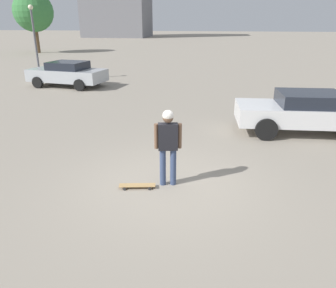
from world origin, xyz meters
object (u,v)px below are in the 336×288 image
object	(u,v)px
car_parked_far	(67,73)
person	(168,141)
car_parked_near	(306,111)
skateboard	(137,185)

from	to	relation	value
car_parked_far	person	bearing A→B (deg)	133.20
car_parked_near	car_parked_far	world-z (taller)	car_parked_far
person	skateboard	distance (m)	1.25
person	car_parked_far	distance (m)	13.25
car_parked_far	skateboard	bearing A→B (deg)	130.11
car_parked_near	person	bearing A→B (deg)	44.68
skateboard	car_parked_near	bearing A→B (deg)	-144.77
skateboard	car_parked_far	bearing A→B (deg)	-69.01
car_parked_near	skateboard	bearing A→B (deg)	42.05
car_parked_far	car_parked_near	bearing A→B (deg)	159.04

